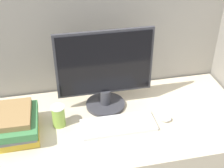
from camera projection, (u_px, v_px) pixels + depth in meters
The scene contains 7 objects.
cubicle_panel_rear at pixel (103, 87), 2.14m from camera, with size 1.93×0.04×1.46m.
desk at pixel (116, 166), 2.00m from camera, with size 1.53×0.73×0.76m.
monitor at pixel (105, 73), 1.78m from camera, with size 0.56×0.24×0.49m.
keyboard at pixel (118, 125), 1.74m from camera, with size 0.42×0.16×0.02m.
mouse at pixel (166, 119), 1.78m from camera, with size 0.06×0.05×0.03m.
coffee_cup at pixel (58, 116), 1.72m from camera, with size 0.07×0.07×0.13m.
book_stack at pixel (16, 124), 1.65m from camera, with size 0.24×0.31×0.15m.
Camera 1 is at (-0.31, -0.99, 1.92)m, focal length 50.00 mm.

